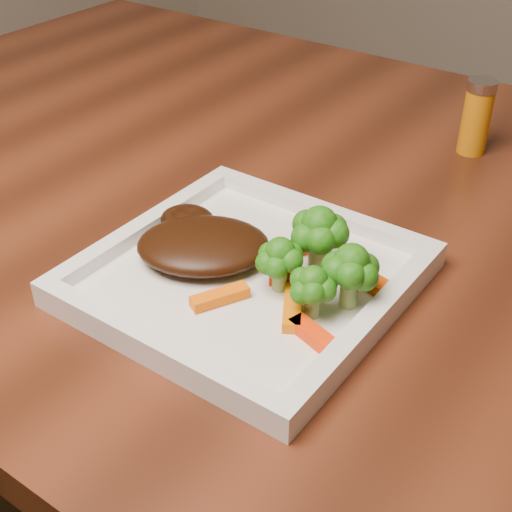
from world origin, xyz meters
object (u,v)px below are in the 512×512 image
Objects in this scene: plate at (247,280)px; dining_table at (331,437)px; steak at (203,245)px; spice_shaker at (476,117)px.

dining_table is at bearing 87.89° from plate.
steak is (-0.06, -0.19, 0.40)m from dining_table.
dining_table is at bearing 73.41° from steak.
steak is at bearing -105.92° from spice_shaker.
steak is (-0.05, -0.00, 0.02)m from plate.
plate is at bearing -99.11° from spice_shaker.
plate is 0.39m from spice_shaker.
spice_shaker is at bearing 74.71° from dining_table.
spice_shaker reaches higher than dining_table.
dining_table is 0.47m from spice_shaker.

